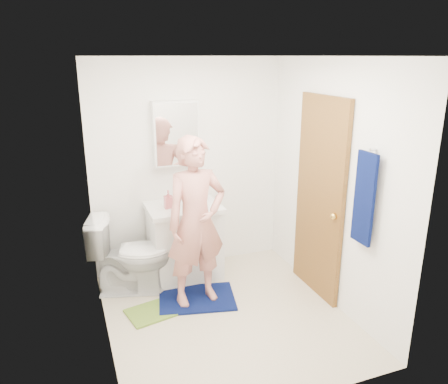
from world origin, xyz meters
The scene contains 22 objects.
floor centered at (0.00, 0.00, -0.01)m, with size 2.20×2.40×0.02m, color beige.
ceiling centered at (0.00, 0.00, 2.41)m, with size 2.20×2.40×0.02m, color white.
wall_back centered at (0.00, 1.21, 1.20)m, with size 2.20×0.02×2.40m, color white.
wall_front centered at (0.00, -1.21, 1.20)m, with size 2.20×0.02×2.40m, color white.
wall_left centered at (-1.11, 0.00, 1.20)m, with size 0.02×2.40×2.40m, color white.
wall_right centered at (1.11, 0.00, 1.20)m, with size 0.02×2.40×2.40m, color white.
vanity_cabinet centered at (-0.15, 0.91, 0.40)m, with size 0.75×0.55×0.80m, color white.
countertop centered at (-0.15, 0.91, 0.83)m, with size 0.79×0.59×0.05m, color white.
sink_basin centered at (-0.15, 0.91, 0.84)m, with size 0.40×0.40×0.03m, color white.
faucet centered at (-0.15, 1.09, 0.91)m, with size 0.03×0.03×0.12m, color silver.
medicine_cabinet centered at (-0.15, 1.14, 1.60)m, with size 0.50×0.12×0.70m, color white.
mirror_panel centered at (-0.15, 1.08, 1.60)m, with size 0.46×0.01×0.66m, color white.
door centered at (1.07, 0.15, 1.02)m, with size 0.05×0.80×2.05m, color brown.
door_knob centered at (1.03, -0.17, 0.95)m, with size 0.07×0.07×0.07m, color gold.
towel centered at (1.03, -0.57, 1.25)m, with size 0.03×0.24×0.80m, color #071247.
towel_hook centered at (1.07, -0.57, 1.67)m, with size 0.02×0.02×0.06m, color silver.
toilet centered at (-0.76, 0.80, 0.42)m, with size 0.47×0.82×0.84m, color white.
bath_mat centered at (-0.18, 0.38, 0.01)m, with size 0.77×0.55×0.02m, color #071247.
green_rug centered at (-0.68, 0.29, 0.01)m, with size 0.43×0.36×0.02m, color olive.
soap_dispenser centered at (-0.32, 0.89, 0.95)m, with size 0.09×0.09×0.19m, color #D36269.
toothbrush_cup centered at (0.11, 1.05, 0.90)m, with size 0.12×0.12×0.09m, color #82408D.
man centered at (-0.17, 0.36, 0.86)m, with size 0.61×0.40×1.68m, color tan.
Camera 1 is at (-1.31, -3.42, 2.41)m, focal length 35.00 mm.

